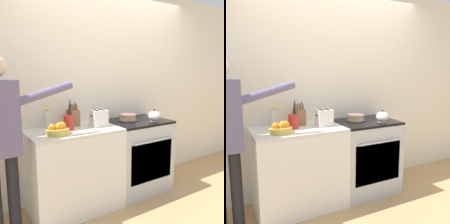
{
  "view_description": "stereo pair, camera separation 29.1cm",
  "coord_description": "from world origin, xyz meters",
  "views": [
    {
      "loc": [
        -1.71,
        -2.14,
        1.58
      ],
      "look_at": [
        -0.15,
        0.27,
        1.08
      ],
      "focal_mm": 40.0,
      "sensor_mm": 36.0,
      "label": 1
    },
    {
      "loc": [
        -1.46,
        -2.29,
        1.58
      ],
      "look_at": [
        -0.15,
        0.27,
        1.08
      ],
      "focal_mm": 40.0,
      "sensor_mm": 36.0,
      "label": 2
    }
  ],
  "objects": [
    {
      "name": "knife_block",
      "position": [
        -0.56,
        0.47,
        1.02
      ],
      "size": [
        0.1,
        0.16,
        0.27
      ],
      "color": "olive",
      "rests_on": "counter_cabinet"
    },
    {
      "name": "ground_plane",
      "position": [
        0.0,
        0.0,
        0.0
      ],
      "size": [
        16.0,
        16.0,
        0.0
      ],
      "primitive_type": "plane",
      "color": "tan"
    },
    {
      "name": "tea_kettle",
      "position": [
        0.4,
        0.15,
        0.99
      ],
      "size": [
        0.19,
        0.15,
        0.15
      ],
      "color": "white",
      "rests_on": "stove_range"
    },
    {
      "name": "fruit_bowl",
      "position": [
        -0.85,
        0.2,
        0.97
      ],
      "size": [
        0.23,
        0.23,
        0.12
      ],
      "color": "gold",
      "rests_on": "counter_cabinet"
    },
    {
      "name": "counter_cabinet",
      "position": [
        -0.64,
        0.3,
        0.46
      ],
      "size": [
        0.99,
        0.6,
        0.93
      ],
      "color": "white",
      "rests_on": "ground_plane"
    },
    {
      "name": "layer_cake",
      "position": [
        0.14,
        0.36,
        0.97
      ],
      "size": [
        0.25,
        0.25,
        0.08
      ],
      "color": "#4C4C51",
      "rests_on": "stove_range"
    },
    {
      "name": "toaster",
      "position": [
        -0.33,
        0.28,
        1.02
      ],
      "size": [
        0.19,
        0.14,
        0.19
      ],
      "color": "silver",
      "rests_on": "counter_cabinet"
    },
    {
      "name": "wall_back",
      "position": [
        0.0,
        0.62,
        1.3
      ],
      "size": [
        8.0,
        0.04,
        2.6
      ],
      "color": "silver",
      "rests_on": "ground_plane"
    },
    {
      "name": "utensil_crock",
      "position": [
        -0.68,
        0.32,
        1.01
      ],
      "size": [
        0.11,
        0.11,
        0.32
      ],
      "color": "red",
      "rests_on": "counter_cabinet"
    },
    {
      "name": "person_baker",
      "position": [
        -1.38,
        0.17,
        1.02
      ],
      "size": [
        0.95,
        0.2,
        1.7
      ],
      "rotation": [
        0.0,
        0.0,
        0.19
      ],
      "color": "black",
      "rests_on": "ground_plane"
    },
    {
      "name": "milk_carton",
      "position": [
        -0.84,
        0.5,
        1.05
      ],
      "size": [
        0.07,
        0.07,
        0.26
      ],
      "color": "white",
      "rests_on": "counter_cabinet"
    },
    {
      "name": "stove_range",
      "position": [
        0.25,
        0.3,
        0.46
      ],
      "size": [
        0.77,
        0.64,
        0.93
      ],
      "color": "#B7BABF",
      "rests_on": "ground_plane"
    }
  ]
}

